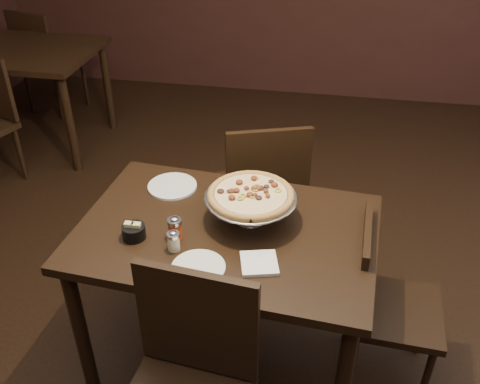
# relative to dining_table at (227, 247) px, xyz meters

# --- Properties ---
(room) EXTENTS (6.04, 7.04, 2.84)m
(room) POSITION_rel_dining_table_xyz_m (0.13, -0.07, 0.71)
(room) COLOR black
(room) RESTS_ON ground
(dining_table) EXTENTS (1.34, 0.95, 0.80)m
(dining_table) POSITION_rel_dining_table_xyz_m (0.00, 0.00, 0.00)
(dining_table) COLOR black
(dining_table) RESTS_ON ground
(background_table) EXTENTS (1.32, 0.88, 0.82)m
(background_table) POSITION_rel_dining_table_xyz_m (-2.13, 1.94, 0.02)
(background_table) COLOR black
(background_table) RESTS_ON ground
(pizza_stand) EXTENTS (0.40, 0.40, 0.17)m
(pizza_stand) POSITION_rel_dining_table_xyz_m (0.09, 0.08, 0.24)
(pizza_stand) COLOR #B9B9C1
(pizza_stand) RESTS_ON dining_table
(parmesan_shaker) EXTENTS (0.05, 0.05, 0.09)m
(parmesan_shaker) POSITION_rel_dining_table_xyz_m (-0.18, -0.17, 0.15)
(parmesan_shaker) COLOR beige
(parmesan_shaker) RESTS_ON dining_table
(pepper_flake_shaker) EXTENTS (0.06, 0.06, 0.11)m
(pepper_flake_shaker) POSITION_rel_dining_table_xyz_m (-0.20, -0.10, 0.16)
(pepper_flake_shaker) COLOR #9A280E
(pepper_flake_shaker) RESTS_ON dining_table
(packet_caddy) EXTENTS (0.10, 0.10, 0.08)m
(packet_caddy) POSITION_rel_dining_table_xyz_m (-0.37, -0.13, 0.14)
(packet_caddy) COLOR black
(packet_caddy) RESTS_ON dining_table
(napkin_stack) EXTENTS (0.18, 0.18, 0.02)m
(napkin_stack) POSITION_rel_dining_table_xyz_m (0.17, -0.21, 0.11)
(napkin_stack) COLOR white
(napkin_stack) RESTS_ON dining_table
(plate_left) EXTENTS (0.24, 0.24, 0.01)m
(plate_left) POSITION_rel_dining_table_xyz_m (-0.32, 0.27, 0.11)
(plate_left) COLOR silver
(plate_left) RESTS_ON dining_table
(plate_near) EXTENTS (0.21, 0.21, 0.01)m
(plate_near) POSITION_rel_dining_table_xyz_m (-0.06, -0.27, 0.11)
(plate_near) COLOR silver
(plate_near) RESTS_ON dining_table
(serving_spatula) EXTENTS (0.14, 0.14, 0.02)m
(serving_spatula) POSITION_rel_dining_table_xyz_m (0.14, -0.05, 0.24)
(serving_spatula) COLOR #B9B9C1
(serving_spatula) RESTS_ON pizza_stand
(chair_far) EXTENTS (0.58, 0.58, 0.97)m
(chair_far) POSITION_rel_dining_table_xyz_m (0.06, 0.74, -0.16)
(chair_far) COLOR black
(chair_far) RESTS_ON ground
(chair_side) EXTENTS (0.42, 0.42, 0.87)m
(chair_side) POSITION_rel_dining_table_xyz_m (0.71, 0.03, -0.22)
(chair_side) COLOR black
(chair_side) RESTS_ON ground
(bg_chair_far) EXTENTS (0.55, 0.55, 0.97)m
(bg_chair_far) POSITION_rel_dining_table_xyz_m (-2.21, 2.54, -0.17)
(bg_chair_far) COLOR black
(bg_chair_far) RESTS_ON ground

